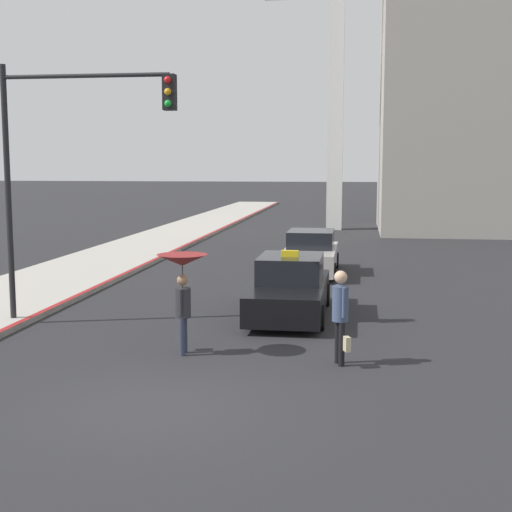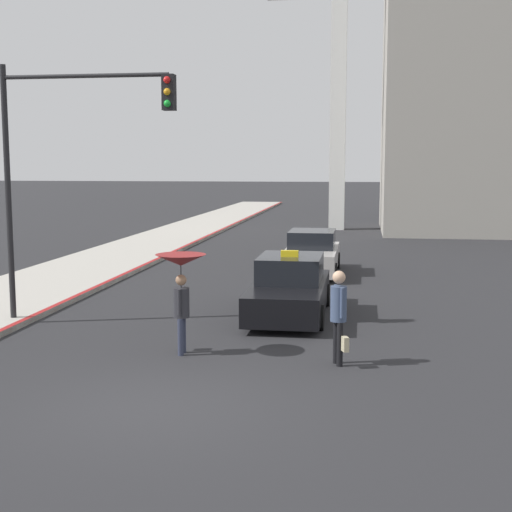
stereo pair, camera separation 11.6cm
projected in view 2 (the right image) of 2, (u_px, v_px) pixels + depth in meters
The scene contains 7 objects.
ground_plane at pixel (153, 407), 11.35m from camera, with size 300.00×300.00×0.00m, color #262628.
taxi at pixel (290, 289), 18.16m from camera, with size 1.91×4.69×1.69m.
sedan_red at pixel (312, 254), 25.20m from camera, with size 1.91×4.64×1.52m.
pedestrian_with_umbrella at pixel (181, 275), 14.33m from camera, with size 1.02×1.02×2.05m.
pedestrian_man at pixel (339, 310), 13.62m from camera, with size 0.42×0.57×1.84m.
traffic_light at pixel (70, 145), 16.60m from camera, with size 4.20×0.38×6.16m.
monument_cross at pixel (339, 41), 41.07m from camera, with size 8.46×0.90×19.23m.
Camera 2 is at (3.24, -10.58, 3.84)m, focal length 50.00 mm.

